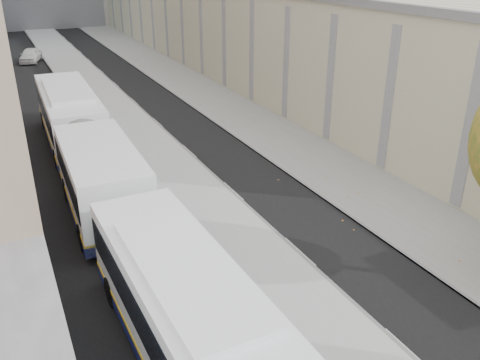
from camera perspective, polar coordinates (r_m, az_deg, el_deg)
bus_platform at (r=33.43m, az=-12.40°, el=5.45°), size 4.25×150.00×0.15m
sidewalk at (r=36.00m, az=0.08°, el=7.29°), size 4.75×150.00×0.08m
building_tan at (r=65.87m, az=-2.16°, el=18.48°), size 18.00×92.00×8.00m
bus_far at (r=27.58m, az=-17.42°, el=4.58°), size 3.32×19.29×3.20m
distant_car at (r=58.76m, az=-22.46°, el=12.83°), size 2.91×4.58×1.45m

